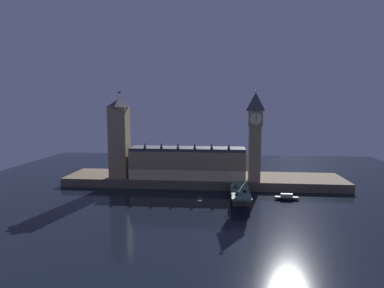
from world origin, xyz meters
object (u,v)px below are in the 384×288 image
Objects in this scene: street_lamp_mid at (249,183)px; clock_tower at (255,133)px; pedestrian_near_rail at (232,191)px; boat_downstream at (287,198)px; street_lamp_near at (232,189)px; car_northbound_lead at (236,187)px; pedestrian_far_rail at (231,183)px; car_southbound_lead at (245,191)px; victoria_tower at (119,138)px; car_northbound_trail at (237,194)px; street_lamp_far at (231,178)px.

clock_tower is at bearing 78.60° from street_lamp_mid.
pedestrian_near_rail reaches higher than boat_downstream.
pedestrian_near_rail is 0.25× the size of street_lamp_near.
pedestrian_far_rail is at bearing 104.44° from car_northbound_lead.
car_southbound_lead is at bearing -68.48° from pedestrian_far_rail.
car_southbound_lead is at bearing 12.15° from pedestrian_near_rail.
pedestrian_near_rail is 0.10× the size of boat_downstream.
clock_tower is 1.00× the size of victoria_tower.
clock_tower is 39.07× the size of pedestrian_near_rail.
victoria_tower reaches higher than street_lamp_near.
car_southbound_lead is 2.33× the size of pedestrian_far_rail.
victoria_tower is 107.24m from street_lamp_mid.
victoria_tower is 100.98m from pedestrian_near_rail.
pedestrian_near_rail is (-2.71, 5.18, 0.22)m from car_northbound_trail.
car_northbound_lead is at bearing 155.59° from street_lamp_mid.
clock_tower is at bearing 71.46° from car_northbound_trail.
car_southbound_lead is 0.59× the size of street_lamp_far.
street_lamp_far is (-0.40, 0.33, 3.34)m from pedestrian_far_rail.
clock_tower reaches higher than car_southbound_lead.
victoria_tower reaches higher than car_northbound_trail.
clock_tower is 51.39m from car_southbound_lead.
boat_downstream is (28.58, 10.34, -6.52)m from car_southbound_lead.
pedestrian_far_rail is 0.25× the size of street_lamp_far.
car_northbound_lead is 0.61× the size of street_lamp_far.
clock_tower is at bearing 68.58° from street_lamp_near.
car_northbound_trail is at bearing -27.36° from victoria_tower.
street_lamp_near is (-0.40, -29.11, 3.40)m from pedestrian_far_rail.
car_northbound_lead is 0.60× the size of street_lamp_near.
car_northbound_trail is at bearing -83.64° from street_lamp_far.
pedestrian_far_rail is (87.36, -19.05, -29.17)m from victoria_tower.
car_northbound_trail is 2.42× the size of pedestrian_near_rail.
car_northbound_trail is 2.45× the size of pedestrian_far_rail.
street_lamp_mid reaches higher than car_southbound_lead.
street_lamp_mid is at bearing -24.41° from car_northbound_lead.
street_lamp_near reaches higher than car_southbound_lead.
car_northbound_lead reaches higher than boat_downstream.
boat_downstream is (36.71, -10.28, -6.78)m from pedestrian_far_rail.
street_lamp_near is (-0.40, -6.74, 3.39)m from pedestrian_near_rail.
street_lamp_near is at bearing -93.40° from pedestrian_near_rail.
pedestrian_near_rail is at bearing -90.00° from pedestrian_far_rail.
car_northbound_trail is 27.68m from pedestrian_far_rail.
car_southbound_lead is 0.57× the size of street_lamp_mid.
pedestrian_near_rail is at bearing -144.63° from street_lamp_mid.
car_northbound_trail is at bearing -122.95° from street_lamp_mid.
car_southbound_lead is 22.16m from pedestrian_far_rail.
street_lamp_mid is (3.11, 6.23, 3.74)m from car_southbound_lead.
car_northbound_trail is 1.05× the size of car_southbound_lead.
pedestrian_far_rail is (-17.45, -16.38, -34.17)m from clock_tower.
pedestrian_far_rail is at bearing -136.80° from clock_tower.
clock_tower is 39.07m from street_lamp_far.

